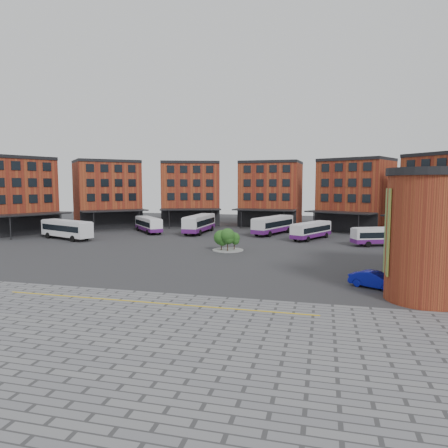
% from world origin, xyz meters
% --- Properties ---
extents(ground, '(160.00, 160.00, 0.00)m').
position_xyz_m(ground, '(0.00, 0.00, 0.00)').
color(ground, '#28282B').
rests_on(ground, ground).
extents(paving_zone, '(50.00, 22.00, 0.02)m').
position_xyz_m(paving_zone, '(2.00, -22.00, 0.01)').
color(paving_zone, slate).
rests_on(paving_zone, ground).
extents(yellow_line, '(26.00, 0.15, 0.02)m').
position_xyz_m(yellow_line, '(2.00, -14.00, 0.03)').
color(yellow_line, gold).
rests_on(yellow_line, paving_zone).
extents(main_building, '(94.14, 42.48, 14.60)m').
position_xyz_m(main_building, '(-4.77, 38.25, 7.23)').
color(main_building, brown).
rests_on(main_building, ground).
extents(tree_island, '(4.40, 4.40, 3.28)m').
position_xyz_m(tree_island, '(1.94, 11.48, 1.77)').
color(tree_island, gray).
rests_on(tree_island, ground).
extents(bus_a, '(11.57, 6.66, 3.23)m').
position_xyz_m(bus_a, '(-27.49, 16.72, 1.92)').
color(bus_a, silver).
rests_on(bus_a, ground).
extents(bus_b, '(8.77, 9.53, 2.97)m').
position_xyz_m(bus_b, '(-18.05, 29.08, 1.61)').
color(bus_b, white).
rests_on(bus_b, ground).
extents(bus_c, '(3.19, 12.28, 3.45)m').
position_xyz_m(bus_c, '(-8.13, 30.65, 1.87)').
color(bus_c, silver).
rests_on(bus_c, ground).
extents(bus_d, '(6.76, 12.06, 3.34)m').
position_xyz_m(bus_d, '(5.92, 32.04, 1.81)').
color(bus_d, silver).
rests_on(bus_d, ground).
extents(bus_e, '(6.71, 10.30, 2.90)m').
position_xyz_m(bus_e, '(13.11, 26.81, 1.57)').
color(bus_e, white).
rests_on(bus_e, ground).
extents(bus_f, '(10.10, 5.96, 2.81)m').
position_xyz_m(bus_f, '(24.16, 22.19, 1.52)').
color(bus_f, silver).
rests_on(bus_f, ground).
extents(blue_car, '(4.75, 3.68, 1.51)m').
position_xyz_m(blue_car, '(19.72, -4.91, 0.75)').
color(blue_car, '#0B1298').
rests_on(blue_car, ground).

